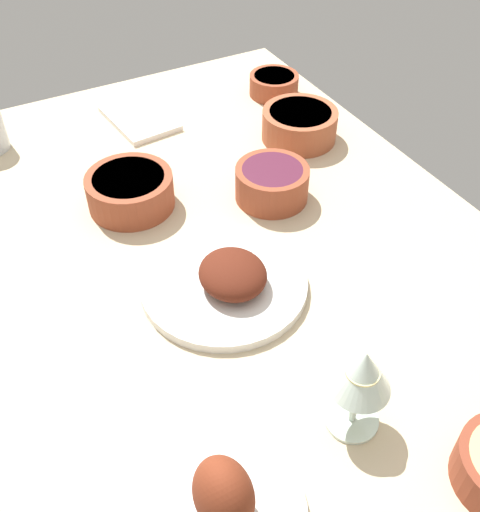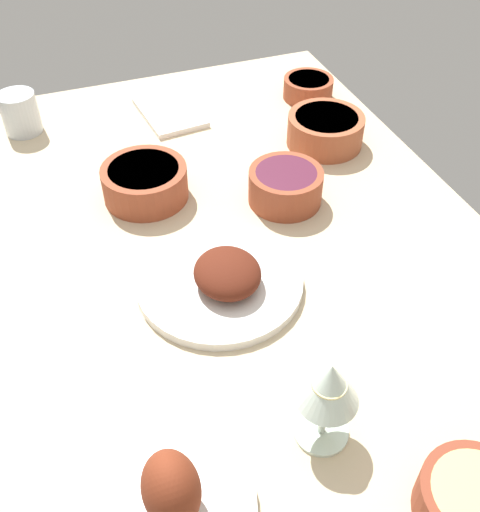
{
  "view_description": "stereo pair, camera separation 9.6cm",
  "coord_description": "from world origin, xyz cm",
  "px_view_note": "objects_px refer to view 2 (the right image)",
  "views": [
    {
      "loc": [
        -61.35,
        32.9,
        71.79
      ],
      "look_at": [
        0.0,
        0.0,
        6.0
      ],
      "focal_mm": 41.48,
      "sensor_mm": 36.0,
      "label": 1
    },
    {
      "loc": [
        -65.28,
        24.18,
        71.79
      ],
      "look_at": [
        0.0,
        0.0,
        6.0
      ],
      "focal_mm": 41.48,
      "sensor_mm": 36.0,
      "label": 2
    }
  ],
  "objects_px": {
    "wine_glass": "(329,387)",
    "folded_napkin": "(170,112)",
    "plate_center_main": "(222,279)",
    "bowl_cream": "(308,87)",
    "water_tumbler": "(20,113)",
    "bowl_soup": "(145,182)",
    "bowl_pasta": "(473,502)",
    "bowl_onions": "(285,185)",
    "plate_far_side": "(156,502)",
    "bowl_sauce": "(325,129)"
  },
  "relations": [
    {
      "from": "bowl_soup",
      "to": "wine_glass",
      "type": "bearing_deg",
      "value": -170.77
    },
    {
      "from": "plate_far_side",
      "to": "bowl_pasta",
      "type": "height_order",
      "value": "plate_far_side"
    },
    {
      "from": "bowl_pasta",
      "to": "wine_glass",
      "type": "relative_size",
      "value": 0.89
    },
    {
      "from": "bowl_soup",
      "to": "bowl_sauce",
      "type": "xyz_separation_m",
      "value": [
        0.05,
        -0.39,
        0.0
      ]
    },
    {
      "from": "wine_glass",
      "to": "folded_napkin",
      "type": "height_order",
      "value": "wine_glass"
    },
    {
      "from": "bowl_cream",
      "to": "bowl_soup",
      "type": "distance_m",
      "value": 0.5
    },
    {
      "from": "bowl_pasta",
      "to": "bowl_sauce",
      "type": "bearing_deg",
      "value": -14.13
    },
    {
      "from": "bowl_cream",
      "to": "bowl_onions",
      "type": "height_order",
      "value": "bowl_onions"
    },
    {
      "from": "bowl_cream",
      "to": "bowl_soup",
      "type": "relative_size",
      "value": 0.73
    },
    {
      "from": "bowl_soup",
      "to": "water_tumbler",
      "type": "bearing_deg",
      "value": 31.16
    },
    {
      "from": "bowl_cream",
      "to": "folded_napkin",
      "type": "xyz_separation_m",
      "value": [
        0.04,
        0.32,
        -0.02
      ]
    },
    {
      "from": "plate_far_side",
      "to": "bowl_soup",
      "type": "bearing_deg",
      "value": -12.54
    },
    {
      "from": "bowl_pasta",
      "to": "bowl_onions",
      "type": "distance_m",
      "value": 0.61
    },
    {
      "from": "bowl_pasta",
      "to": "bowl_soup",
      "type": "xyz_separation_m",
      "value": [
        0.7,
        0.2,
        0.01
      ]
    },
    {
      "from": "water_tumbler",
      "to": "bowl_cream",
      "type": "bearing_deg",
      "value": -97.01
    },
    {
      "from": "bowl_pasta",
      "to": "folded_napkin",
      "type": "xyz_separation_m",
      "value": [
        0.98,
        0.08,
        -0.02
      ]
    },
    {
      "from": "plate_far_side",
      "to": "bowl_sauce",
      "type": "xyz_separation_m",
      "value": [
        0.63,
        -0.52,
        0.01
      ]
    },
    {
      "from": "bowl_cream",
      "to": "bowl_sauce",
      "type": "relative_size",
      "value": 0.73
    },
    {
      "from": "plate_far_side",
      "to": "bowl_pasta",
      "type": "xyz_separation_m",
      "value": [
        -0.12,
        -0.33,
        0.0
      ]
    },
    {
      "from": "bowl_onions",
      "to": "water_tumbler",
      "type": "distance_m",
      "value": 0.6
    },
    {
      "from": "bowl_onions",
      "to": "wine_glass",
      "type": "bearing_deg",
      "value": 162.08
    },
    {
      "from": "wine_glass",
      "to": "water_tumbler",
      "type": "relative_size",
      "value": 1.61
    },
    {
      "from": "bowl_soup",
      "to": "bowl_sauce",
      "type": "bearing_deg",
      "value": -83.03
    },
    {
      "from": "wine_glass",
      "to": "plate_far_side",
      "type": "bearing_deg",
      "value": 97.01
    },
    {
      "from": "plate_far_side",
      "to": "bowl_cream",
      "type": "bearing_deg",
      "value": -34.87
    },
    {
      "from": "bowl_cream",
      "to": "water_tumbler",
      "type": "bearing_deg",
      "value": 82.99
    },
    {
      "from": "water_tumbler",
      "to": "bowl_onions",
      "type": "bearing_deg",
      "value": -134.24
    },
    {
      "from": "bowl_soup",
      "to": "water_tumbler",
      "type": "height_order",
      "value": "water_tumbler"
    },
    {
      "from": "plate_far_side",
      "to": "water_tumbler",
      "type": "bearing_deg",
      "value": 3.93
    },
    {
      "from": "plate_far_side",
      "to": "bowl_soup",
      "type": "relative_size",
      "value": 1.58
    },
    {
      "from": "water_tumbler",
      "to": "wine_glass",
      "type": "bearing_deg",
      "value": -162.1
    },
    {
      "from": "plate_center_main",
      "to": "bowl_cream",
      "type": "xyz_separation_m",
      "value": [
        0.51,
        -0.39,
        0.01
      ]
    },
    {
      "from": "plate_far_side",
      "to": "wine_glass",
      "type": "xyz_separation_m",
      "value": [
        0.03,
        -0.22,
        0.07
      ]
    },
    {
      "from": "plate_center_main",
      "to": "water_tumbler",
      "type": "bearing_deg",
      "value": 22.85
    },
    {
      "from": "wine_glass",
      "to": "bowl_soup",
      "type": "bearing_deg",
      "value": 9.23
    },
    {
      "from": "plate_center_main",
      "to": "folded_napkin",
      "type": "bearing_deg",
      "value": -6.72
    },
    {
      "from": "plate_center_main",
      "to": "water_tumbler",
      "type": "height_order",
      "value": "water_tumbler"
    },
    {
      "from": "bowl_sauce",
      "to": "folded_napkin",
      "type": "height_order",
      "value": "bowl_sauce"
    },
    {
      "from": "wine_glass",
      "to": "folded_napkin",
      "type": "xyz_separation_m",
      "value": [
        0.83,
        -0.03,
        -0.09
      ]
    },
    {
      "from": "bowl_cream",
      "to": "wine_glass",
      "type": "relative_size",
      "value": 0.81
    },
    {
      "from": "bowl_soup",
      "to": "bowl_onions",
      "type": "xyz_separation_m",
      "value": [
        -0.1,
        -0.24,
        0.0
      ]
    },
    {
      "from": "bowl_soup",
      "to": "bowl_onions",
      "type": "bearing_deg",
      "value": -113.04
    },
    {
      "from": "bowl_pasta",
      "to": "plate_center_main",
      "type": "bearing_deg",
      "value": 18.47
    },
    {
      "from": "water_tumbler",
      "to": "folded_napkin",
      "type": "xyz_separation_m",
      "value": [
        -0.04,
        -0.31,
        -0.04
      ]
    },
    {
      "from": "bowl_sauce",
      "to": "bowl_onions",
      "type": "bearing_deg",
      "value": 133.99
    },
    {
      "from": "plate_far_side",
      "to": "water_tumbler",
      "type": "distance_m",
      "value": 0.9
    },
    {
      "from": "bowl_pasta",
      "to": "bowl_cream",
      "type": "height_order",
      "value": "bowl_pasta"
    },
    {
      "from": "bowl_cream",
      "to": "wine_glass",
      "type": "distance_m",
      "value": 0.87
    },
    {
      "from": "plate_center_main",
      "to": "bowl_sauce",
      "type": "height_order",
      "value": "same"
    },
    {
      "from": "plate_far_side",
      "to": "bowl_sauce",
      "type": "height_order",
      "value": "plate_far_side"
    }
  ]
}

